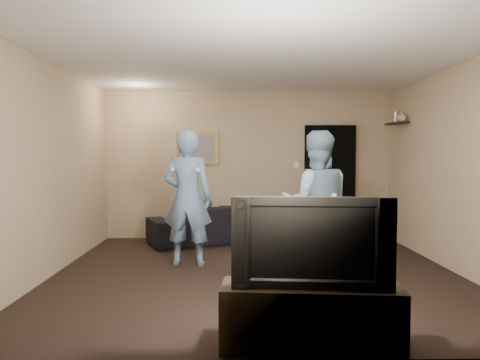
{
  "coord_description": "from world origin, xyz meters",
  "views": [
    {
      "loc": [
        -0.33,
        -5.77,
        1.48
      ],
      "look_at": [
        -0.19,
        0.3,
        1.15
      ],
      "focal_mm": 35.0,
      "sensor_mm": 36.0,
      "label": 1
    }
  ],
  "objects_px": {
    "television": "(311,241)",
    "wii_player_left": "(187,198)",
    "sofa": "(215,224)",
    "tv_console": "(311,317)",
    "wii_player_right": "(316,205)"
  },
  "relations": [
    {
      "from": "television",
      "to": "wii_player_left",
      "type": "xyz_separation_m",
      "value": [
        -1.18,
        2.76,
        0.07
      ]
    },
    {
      "from": "television",
      "to": "sofa",
      "type": "bearing_deg",
      "value": 106.85
    },
    {
      "from": "sofa",
      "to": "tv_console",
      "type": "bearing_deg",
      "value": 79.23
    },
    {
      "from": "television",
      "to": "wii_player_right",
      "type": "xyz_separation_m",
      "value": [
        0.41,
        2.03,
        0.05
      ]
    },
    {
      "from": "tv_console",
      "to": "wii_player_left",
      "type": "distance_m",
      "value": 3.07
    },
    {
      "from": "tv_console",
      "to": "wii_player_right",
      "type": "distance_m",
      "value": 2.17
    },
    {
      "from": "television",
      "to": "wii_player_left",
      "type": "bearing_deg",
      "value": 118.83
    },
    {
      "from": "tv_console",
      "to": "wii_player_right",
      "type": "bearing_deg",
      "value": 84.35
    },
    {
      "from": "sofa",
      "to": "television",
      "type": "xyz_separation_m",
      "value": [
        0.86,
        -4.38,
        0.51
      ]
    },
    {
      "from": "tv_console",
      "to": "wii_player_left",
      "type": "xyz_separation_m",
      "value": [
        -1.18,
        2.76,
        0.65
      ]
    },
    {
      "from": "wii_player_right",
      "to": "wii_player_left",
      "type": "bearing_deg",
      "value": 155.33
    },
    {
      "from": "television",
      "to": "wii_player_left",
      "type": "distance_m",
      "value": 3.01
    },
    {
      "from": "television",
      "to": "wii_player_left",
      "type": "height_order",
      "value": "wii_player_left"
    },
    {
      "from": "wii_player_left",
      "to": "sofa",
      "type": "bearing_deg",
      "value": 78.9
    },
    {
      "from": "tv_console",
      "to": "wii_player_right",
      "type": "xyz_separation_m",
      "value": [
        0.41,
        2.03,
        0.63
      ]
    }
  ]
}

